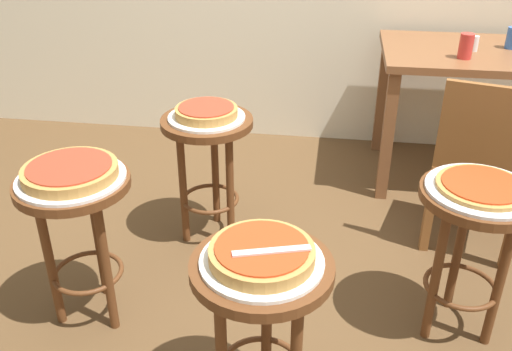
% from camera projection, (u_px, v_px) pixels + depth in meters
% --- Properties ---
extents(ground_plane, '(6.00, 6.00, 0.00)m').
position_uv_depth(ground_plane, '(302.00, 288.00, 2.46)').
color(ground_plane, brown).
extents(stool_foreground, '(0.42, 0.42, 0.63)m').
position_uv_depth(stool_foreground, '(261.00, 304.00, 1.67)').
color(stool_foreground, '#5B3319').
rests_on(stool_foreground, ground_plane).
extents(serving_plate_foreground, '(0.36, 0.36, 0.01)m').
position_uv_depth(serving_plate_foreground, '(262.00, 261.00, 1.60)').
color(serving_plate_foreground, white).
rests_on(serving_plate_foreground, stool_foreground).
extents(pizza_foreground, '(0.30, 0.30, 0.05)m').
position_uv_depth(pizza_foreground, '(262.00, 253.00, 1.58)').
color(pizza_foreground, '#B78442').
rests_on(pizza_foreground, serving_plate_foreground).
extents(stool_middle, '(0.42, 0.42, 0.63)m').
position_uv_depth(stool_middle, '(78.00, 215.00, 2.10)').
color(stool_middle, '#5B3319').
rests_on(stool_middle, ground_plane).
extents(serving_plate_middle, '(0.39, 0.39, 0.01)m').
position_uv_depth(serving_plate_middle, '(71.00, 178.00, 2.03)').
color(serving_plate_middle, silver).
rests_on(serving_plate_middle, stool_middle).
extents(pizza_middle, '(0.34, 0.34, 0.05)m').
position_uv_depth(pizza_middle, '(70.00, 171.00, 2.02)').
color(pizza_middle, '#B78442').
rests_on(pizza_middle, serving_plate_middle).
extents(stool_leftside, '(0.42, 0.42, 0.63)m').
position_uv_depth(stool_leftside, '(473.00, 228.00, 2.03)').
color(stool_leftside, '#5B3319').
rests_on(stool_leftside, ground_plane).
extents(serving_plate_leftside, '(0.39, 0.39, 0.01)m').
position_uv_depth(serving_plate_leftside, '(482.00, 190.00, 1.95)').
color(serving_plate_leftside, silver).
rests_on(serving_plate_leftside, stool_leftside).
extents(pizza_leftside, '(0.32, 0.32, 0.02)m').
position_uv_depth(pizza_leftside, '(483.00, 186.00, 1.95)').
color(pizza_leftside, '#B78442').
rests_on(pizza_leftside, serving_plate_leftside).
extents(stool_rear, '(0.42, 0.42, 0.63)m').
position_uv_depth(stool_rear, '(208.00, 149.00, 2.60)').
color(stool_rear, '#5B3319').
rests_on(stool_rear, ground_plane).
extents(serving_plate_rear, '(0.35, 0.35, 0.01)m').
position_uv_depth(serving_plate_rear, '(207.00, 117.00, 2.53)').
color(serving_plate_rear, white).
rests_on(serving_plate_rear, stool_rear).
extents(pizza_rear, '(0.28, 0.28, 0.05)m').
position_uv_depth(pizza_rear, '(206.00, 111.00, 2.51)').
color(pizza_rear, '#B78442').
rests_on(pizza_rear, serving_plate_rear).
extents(dining_table, '(1.08, 0.73, 0.76)m').
position_uv_depth(dining_table, '(481.00, 71.00, 3.06)').
color(dining_table, brown).
rests_on(dining_table, ground_plane).
extents(cup_near_edge, '(0.07, 0.07, 0.13)m').
position_uv_depth(cup_near_edge, '(466.00, 46.00, 2.84)').
color(cup_near_edge, red).
rests_on(cup_near_edge, dining_table).
extents(condiment_shaker, '(0.04, 0.04, 0.08)m').
position_uv_depth(condiment_shaker, '(475.00, 44.00, 2.97)').
color(condiment_shaker, white).
rests_on(condiment_shaker, dining_table).
extents(wooden_chair, '(0.49, 0.49, 0.85)m').
position_uv_depth(wooden_chair, '(483.00, 160.00, 2.53)').
color(wooden_chair, brown).
rests_on(wooden_chair, ground_plane).
extents(pizza_server_knife, '(0.22, 0.09, 0.01)m').
position_uv_depth(pizza_server_knife, '(272.00, 251.00, 1.55)').
color(pizza_server_knife, silver).
rests_on(pizza_server_knife, pizza_foreground).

